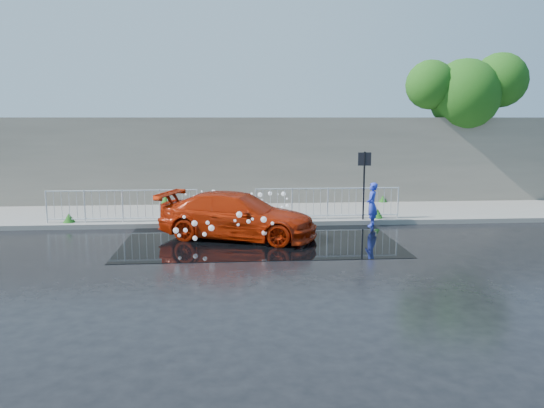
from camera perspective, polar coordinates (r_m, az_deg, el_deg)
The scene contains 13 objects.
ground at distance 15.05m, azimuth -3.07°, elevation -4.72°, with size 90.00×90.00×0.00m, color black.
pavement at distance 19.93m, azimuth -3.41°, elevation -1.05°, with size 30.00×4.00×0.15m, color slate.
curb at distance 17.96m, azimuth -3.30°, elevation -2.17°, with size 30.00×0.25×0.16m, color slate.
retaining_wall at distance 21.87m, azimuth -3.56°, elevation 4.69°, with size 30.00×0.60×3.50m, color #6C665B.
puddle at distance 16.04m, azimuth -1.36°, elevation -3.81°, with size 8.00×5.00×0.01m, color black.
sign_post at distance 18.37m, azimuth 9.88°, elevation 3.15°, with size 0.45×0.06×2.50m.
tree at distance 24.18m, azimuth 20.28°, elevation 11.44°, with size 5.17×2.99×6.35m.
railing_left at distance 18.55m, azimuth -15.78°, elevation -0.08°, with size 5.05×0.05×1.10m.
railing_right at distance 18.49m, azimuth 6.00°, elevation 0.18°, with size 5.05×0.05×1.10m.
weeds at distance 19.46m, azimuth -4.10°, elevation -0.56°, with size 12.17×3.93×0.41m.
water_spray at distance 16.79m, azimuth -4.00°, elevation -0.93°, with size 3.63×5.40×0.98m.
red_car at distance 16.10m, azimuth -3.70°, elevation -1.27°, with size 1.96×4.81×1.40m, color #A52006.
person at distance 18.19m, azimuth 10.70°, elevation -0.05°, with size 0.54×0.36×1.49m, color blue.
Camera 1 is at (-0.32, -14.60, 3.63)m, focal length 35.00 mm.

